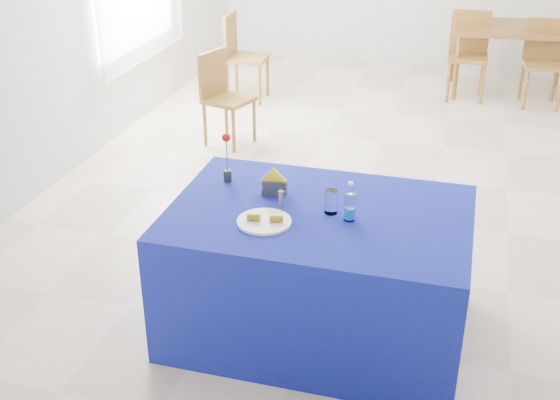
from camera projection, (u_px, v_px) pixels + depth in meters
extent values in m
plane|color=beige|center=(371.00, 174.00, 5.99)|extent=(7.00, 7.00, 0.00)
plane|color=silver|center=(233.00, 210.00, 2.35)|extent=(5.00, 0.00, 5.00)
cylinder|color=white|center=(264.00, 222.00, 3.61)|extent=(0.28, 0.28, 0.01)
cylinder|color=white|center=(331.00, 202.00, 3.68)|extent=(0.07, 0.07, 0.13)
cylinder|color=slate|center=(281.00, 198.00, 3.77)|extent=(0.03, 0.03, 0.08)
cylinder|color=slate|center=(285.00, 187.00, 3.90)|extent=(0.03, 0.03, 0.08)
cube|color=navy|center=(318.00, 272.00, 3.90)|extent=(1.60, 1.10, 0.76)
cylinder|color=silver|center=(350.00, 207.00, 3.61)|extent=(0.06, 0.06, 0.15)
cylinder|color=blue|center=(349.00, 213.00, 3.63)|extent=(0.06, 0.06, 0.06)
cylinder|color=white|center=(351.00, 189.00, 3.57)|extent=(0.02, 0.02, 0.05)
cylinder|color=white|center=(351.00, 183.00, 3.55)|extent=(0.03, 0.03, 0.01)
cube|color=#333337|center=(274.00, 192.00, 3.90)|extent=(0.13, 0.06, 0.03)
cube|color=#3A3A3F|center=(273.00, 190.00, 3.86)|extent=(0.12, 0.02, 0.09)
cube|color=#343338|center=(274.00, 186.00, 3.91)|extent=(0.12, 0.02, 0.09)
cube|color=yellow|center=(273.00, 180.00, 3.86)|extent=(0.15, 0.02, 0.15)
cylinder|color=#222227|center=(228.00, 176.00, 4.05)|extent=(0.05, 0.05, 0.07)
cylinder|color=#186022|center=(227.00, 157.00, 4.00)|extent=(0.01, 0.01, 0.22)
sphere|color=red|center=(226.00, 137.00, 3.94)|extent=(0.05, 0.05, 0.05)
cube|color=brown|center=(515.00, 28.00, 7.67)|extent=(1.40, 0.98, 0.05)
cylinder|color=olive|center=(456.00, 68.00, 7.62)|extent=(0.06, 0.06, 0.71)
cylinder|color=brown|center=(453.00, 52.00, 8.24)|extent=(0.06, 0.06, 0.71)
cylinder|color=#96542B|center=(560.00, 56.00, 8.06)|extent=(0.06, 0.06, 0.71)
cylinder|color=olive|center=(448.00, 83.00, 7.58)|extent=(0.04, 0.04, 0.45)
cylinder|color=olive|center=(482.00, 85.00, 7.51)|extent=(0.04, 0.04, 0.45)
cylinder|color=olive|center=(449.00, 73.00, 7.90)|extent=(0.04, 0.04, 0.45)
cylinder|color=olive|center=(481.00, 75.00, 7.82)|extent=(0.04, 0.04, 0.45)
cube|color=olive|center=(468.00, 58.00, 7.60)|extent=(0.43, 0.43, 0.04)
cube|color=olive|center=(470.00, 31.00, 7.65)|extent=(0.42, 0.06, 0.46)
cylinder|color=olive|center=(526.00, 90.00, 7.36)|extent=(0.03, 0.03, 0.43)
cylinder|color=olive|center=(560.00, 92.00, 7.31)|extent=(0.03, 0.03, 0.43)
cylinder|color=olive|center=(521.00, 81.00, 7.67)|extent=(0.03, 0.03, 0.43)
cylinder|color=olive|center=(554.00, 82.00, 7.61)|extent=(0.03, 0.03, 0.43)
cube|color=olive|center=(544.00, 65.00, 7.38)|extent=(0.44, 0.44, 0.04)
cube|color=olive|center=(545.00, 39.00, 7.44)|extent=(0.40, 0.08, 0.44)
cylinder|color=olive|center=(233.00, 131.00, 6.32)|extent=(0.03, 0.03, 0.41)
cylinder|color=olive|center=(254.00, 121.00, 6.57)|extent=(0.03, 0.03, 0.41)
cylinder|color=olive|center=(205.00, 124.00, 6.48)|extent=(0.03, 0.03, 0.41)
cylinder|color=olive|center=(226.00, 114.00, 6.73)|extent=(0.03, 0.03, 0.41)
cube|color=olive|center=(229.00, 100.00, 6.43)|extent=(0.48, 0.48, 0.04)
cube|color=olive|center=(213.00, 73.00, 6.41)|extent=(0.15, 0.38, 0.42)
cylinder|color=olive|center=(260.00, 85.00, 7.49)|extent=(0.04, 0.04, 0.45)
cylinder|color=olive|center=(268.00, 76.00, 7.80)|extent=(0.04, 0.04, 0.45)
cylinder|color=olive|center=(228.00, 83.00, 7.56)|extent=(0.04, 0.04, 0.45)
cylinder|color=olive|center=(237.00, 74.00, 7.87)|extent=(0.04, 0.04, 0.45)
cube|color=olive|center=(247.00, 58.00, 7.57)|extent=(0.44, 0.44, 0.04)
cube|color=olive|center=(230.00, 35.00, 7.50)|extent=(0.06, 0.42, 0.46)
cylinder|color=gold|center=(254.00, 217.00, 3.60)|extent=(0.07, 0.05, 0.03)
cylinder|color=beige|center=(260.00, 218.00, 3.60)|extent=(0.01, 0.03, 0.03)
cylinder|color=gold|center=(276.00, 219.00, 3.58)|extent=(0.07, 0.05, 0.03)
cylinder|color=beige|center=(283.00, 219.00, 3.58)|extent=(0.01, 0.03, 0.03)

